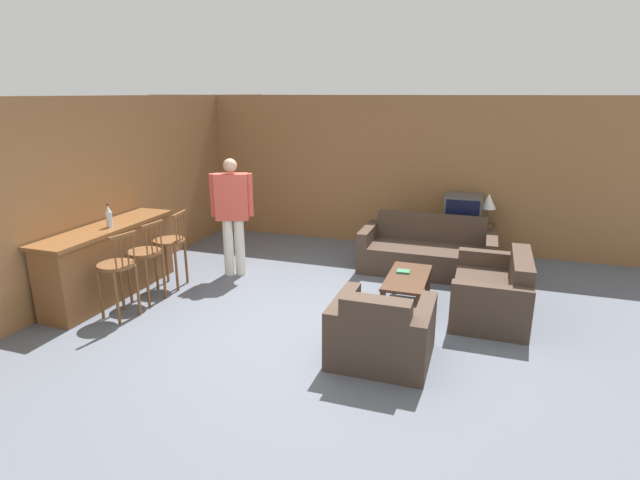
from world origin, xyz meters
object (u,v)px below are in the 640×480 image
(bar_chair_mid, at_px, (146,258))
(table_lamp, at_px, (489,203))
(bar_chair_far, at_px, (171,246))
(loveseat_right, at_px, (494,293))
(couch_far, at_px, (427,253))
(armchair_near, at_px, (381,334))
(person_by_window, at_px, (232,211))
(tv_unit, at_px, (461,241))
(tv, at_px, (463,210))
(coffee_table, at_px, (407,281))
(bottle, at_px, (109,217))
(book_on_table, at_px, (403,271))
(bar_chair_near, at_px, (118,271))

(bar_chair_mid, relative_size, table_lamp, 2.07)
(bar_chair_far, bearing_deg, loveseat_right, 5.97)
(couch_far, distance_m, armchair_near, 2.88)
(table_lamp, distance_m, person_by_window, 4.02)
(tv_unit, relative_size, person_by_window, 0.60)
(tv, bearing_deg, person_by_window, -148.77)
(couch_far, distance_m, tv_unit, 0.93)
(couch_far, bearing_deg, tv, 61.48)
(armchair_near, distance_m, coffee_table, 1.44)
(armchair_near, height_order, table_lamp, table_lamp)
(tv_unit, xyz_separation_m, table_lamp, (0.38, 0.00, 0.67))
(loveseat_right, xyz_separation_m, tv, (-0.53, 2.17, 0.53))
(armchair_near, distance_m, bottle, 3.83)
(bar_chair_mid, bearing_deg, loveseat_right, 13.05)
(bar_chair_far, height_order, bottle, bottle)
(bottle, bearing_deg, loveseat_right, 11.76)
(armchair_near, height_order, loveseat_right, armchair_near)
(tv_unit, height_order, book_on_table, tv_unit)
(armchair_near, bearing_deg, bar_chair_mid, 170.60)
(bar_chair_near, relative_size, bar_chair_far, 1.00)
(bottle, relative_size, book_on_table, 1.77)
(coffee_table, relative_size, book_on_table, 6.24)
(couch_far, relative_size, coffee_table, 1.85)
(bar_chair_near, xyz_separation_m, tv_unit, (3.76, 3.69, -0.31))
(bar_chair_near, distance_m, coffee_table, 3.55)
(armchair_near, relative_size, tv, 1.69)
(couch_far, height_order, tv, tv)
(bar_chair_near, bearing_deg, book_on_table, 26.22)
(loveseat_right, bearing_deg, couch_far, 125.70)
(bar_chair_mid, bearing_deg, tv_unit, 40.12)
(bar_chair_near, height_order, person_by_window, person_by_window)
(book_on_table, bearing_deg, tv_unit, 74.39)
(coffee_table, bearing_deg, tv_unit, 77.00)
(tv_unit, distance_m, bottle, 5.37)
(couch_far, xyz_separation_m, book_on_table, (-0.15, -1.32, 0.13))
(armchair_near, bearing_deg, book_on_table, 91.50)
(armchair_near, distance_m, loveseat_right, 1.87)
(bar_chair_near, distance_m, tv, 5.27)
(bar_chair_mid, relative_size, person_by_window, 0.62)
(couch_far, xyz_separation_m, loveseat_right, (0.97, -1.35, -0.00))
(bar_chair_mid, xyz_separation_m, book_on_table, (3.16, 1.03, -0.18))
(loveseat_right, distance_m, table_lamp, 2.28)
(couch_far, relative_size, book_on_table, 11.56)
(armchair_near, xyz_separation_m, bottle, (-3.70, 0.53, 0.81))
(bar_chair_mid, bearing_deg, person_by_window, 64.33)
(bar_chair_mid, distance_m, tv, 4.92)
(tv, bearing_deg, loveseat_right, -76.30)
(bar_chair_near, relative_size, person_by_window, 0.62)
(tv_unit, distance_m, person_by_window, 3.76)
(bar_chair_far, xyz_separation_m, couch_far, (3.31, 1.80, -0.31))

